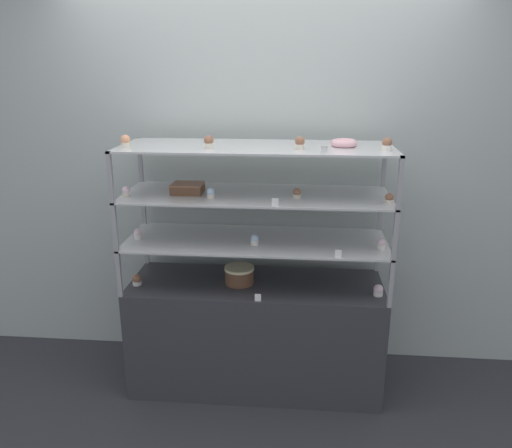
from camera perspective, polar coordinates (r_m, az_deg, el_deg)
The scene contains 26 objects.
ground_plane at distance 3.46m, azimuth 0.00°, elevation -17.40°, with size 20.00×20.00×0.00m, color #2D2D33.
back_wall at distance 3.32m, azimuth 0.64°, elevation 5.71°, with size 8.00×0.05×2.60m.
display_base at distance 3.27m, azimuth 0.00°, elevation -12.34°, with size 1.56×0.55×0.70m.
display_riser_lower at distance 3.01m, azimuth 0.00°, elevation -2.05°, with size 1.56×0.55×0.28m.
display_riser_middle at distance 2.93m, azimuth 0.00°, elevation 3.17°, with size 1.56×0.55×0.28m.
display_riser_upper at distance 2.87m, azimuth 0.00°, elevation 8.64°, with size 1.56×0.55×0.28m.
layer_cake_centerpiece at distance 3.08m, azimuth -1.92°, elevation -5.84°, with size 0.18×0.18×0.11m.
sheet_cake_frosted at distance 2.97m, azimuth -7.82°, elevation 4.08°, with size 0.18×0.15×0.06m.
cupcake_0 at distance 3.15m, azimuth -13.45°, elevation -6.23°, with size 0.06×0.06×0.07m.
cupcake_1 at distance 3.02m, azimuth 13.80°, elevation -7.38°, with size 0.06×0.06×0.07m.
price_tag_0 at distance 2.87m, azimuth 0.21°, elevation -8.41°, with size 0.04×0.00×0.04m.
cupcake_2 at distance 3.10m, azimuth -13.33°, elevation -1.09°, with size 0.05×0.05×0.06m.
cupcake_3 at distance 2.91m, azimuth -0.07°, elevation -1.80°, with size 0.05×0.05×0.06m.
cupcake_4 at distance 2.93m, azimuth 14.12°, elevation -2.23°, with size 0.05×0.05×0.06m.
price_tag_1 at distance 2.76m, azimuth 9.37°, elevation -3.37°, with size 0.04×0.00×0.04m.
cupcake_5 at distance 2.96m, azimuth -14.62°, elevation 3.62°, with size 0.05×0.05×0.06m.
cupcake_6 at distance 2.84m, azimuth -5.19°, elevation 3.53°, with size 0.05×0.05×0.06m.
cupcake_7 at distance 2.83m, azimuth 4.71°, elevation 3.51°, with size 0.05×0.05×0.06m.
cupcake_8 at distance 2.81m, azimuth 14.98°, elevation 2.83°, with size 0.05×0.05×0.06m.
price_tag_2 at distance 2.66m, azimuth 2.21°, elevation 2.50°, with size 0.04×0.00×0.04m.
cupcake_9 at distance 2.89m, azimuth -14.68°, elevation 9.12°, with size 0.05×0.05×0.07m.
cupcake_10 at distance 2.78m, azimuth -5.42°, elevation 9.30°, with size 0.05×0.05×0.07m.
cupcake_11 at distance 2.74m, azimuth 5.03°, elevation 9.18°, with size 0.05×0.05×0.07m.
cupcake_12 at distance 2.79m, azimuth 14.74°, elevation 8.82°, with size 0.05×0.05×0.07m.
price_tag_3 at distance 2.60m, azimuth 7.80°, elevation 8.36°, with size 0.04×0.00×0.04m.
donut_glazed at distance 2.88m, azimuth 10.02°, elevation 9.10°, with size 0.15×0.15×0.04m.
Camera 1 is at (0.25, -2.82, 1.99)m, focal length 35.00 mm.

